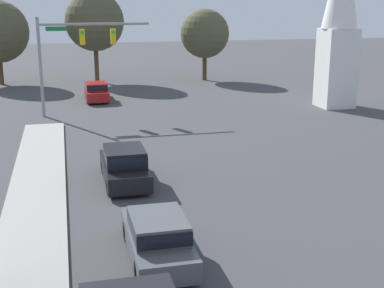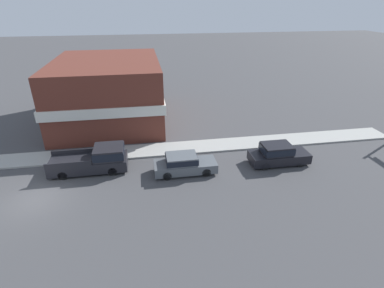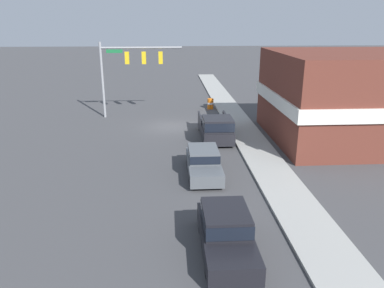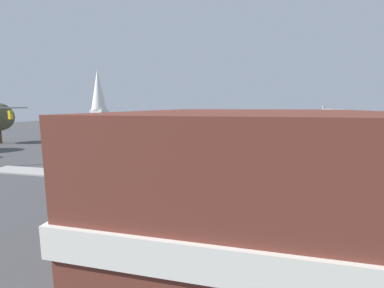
% 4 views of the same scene
% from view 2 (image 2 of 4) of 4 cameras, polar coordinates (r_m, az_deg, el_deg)
% --- Properties ---
extents(ground_plane, '(200.00, 200.00, 0.00)m').
position_cam_2_polar(ground_plane, '(22.39, -27.65, -9.37)').
color(ground_plane, '#424244').
extents(sidewalk_curb, '(2.40, 60.00, 0.14)m').
position_cam_2_polar(sidewalk_curb, '(27.05, -24.50, -2.37)').
color(sidewalk_curb, '#9E9E99').
rests_on(sidewalk_curb, ground).
extents(car_lead, '(1.79, 4.64, 1.49)m').
position_cam_2_polar(car_lead, '(22.33, -1.58, -3.75)').
color(car_lead, black).
rests_on(car_lead, ground).
extents(car_second_ahead, '(1.86, 4.64, 1.66)m').
position_cam_2_polar(car_second_ahead, '(24.50, 16.05, -1.79)').
color(car_second_ahead, black).
rests_on(car_second_ahead, ground).
extents(pickup_truck_parked, '(2.15, 5.69, 1.89)m').
position_cam_2_polar(pickup_truck_parked, '(23.72, -17.78, -2.78)').
color(pickup_truck_parked, black).
rests_on(pickup_truck_parked, ground).
extents(corner_brick_building, '(14.04, 10.77, 6.28)m').
position_cam_2_polar(corner_brick_building, '(33.11, -15.51, 9.79)').
color(corner_brick_building, brown).
rests_on(corner_brick_building, ground).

